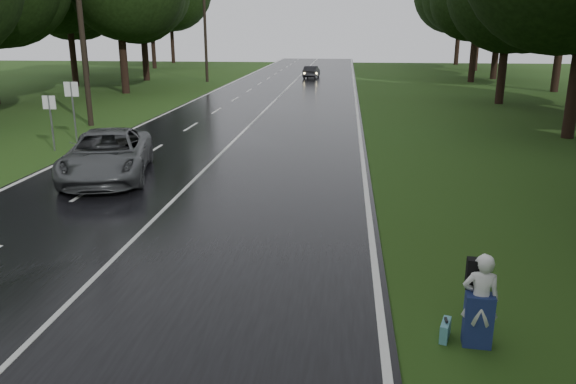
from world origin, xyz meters
name	(u,v)px	position (x,y,z in m)	size (l,w,h in m)	color
ground	(51,323)	(0.00, 0.00, 0.00)	(160.00, 160.00, 0.00)	#234113
road	(247,128)	(0.00, 20.00, 0.02)	(12.00, 140.00, 0.04)	black
lane_center	(247,128)	(0.00, 20.00, 0.04)	(0.12, 140.00, 0.01)	silver
grey_car	(107,155)	(-3.03, 9.63, 0.84)	(2.66, 5.77, 1.60)	#444749
far_car	(312,72)	(1.42, 50.90, 0.66)	(1.30, 3.74, 1.23)	black
hitchhiker	(480,303)	(7.31, 0.06, 0.75)	(0.62, 0.57, 1.61)	silver
suitcase	(445,330)	(6.83, 0.18, 0.16)	(0.13, 0.44, 0.32)	teal
utility_pole_mid	(91,125)	(-8.50, 20.08, 0.00)	(1.80, 0.28, 10.86)	black
utility_pole_far	(207,82)	(-8.50, 45.89, 0.00)	(1.80, 0.28, 10.28)	black
road_sign_a	(55,151)	(-7.20, 13.74, 0.00)	(0.56, 0.10, 2.33)	white
road_sign_b	(77,142)	(-7.20, 15.76, 0.00)	(0.65, 0.10, 2.71)	white
tree_left_e	(126,93)	(-12.55, 35.29, 0.00)	(9.58, 9.58, 14.98)	black
tree_left_f	(147,80)	(-14.93, 46.80, 0.00)	(9.11, 9.11, 14.23)	black
tree_right_d	(567,138)	(15.61, 19.03, 0.00)	(9.42, 9.42, 14.72)	black
tree_right_e	(499,104)	(15.64, 31.71, 0.00)	(8.47, 8.47, 13.23)	black
tree_right_f	(471,82)	(17.16, 48.27, 0.00)	(9.16, 9.16, 14.32)	black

